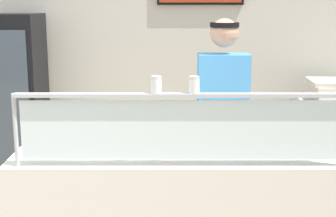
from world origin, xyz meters
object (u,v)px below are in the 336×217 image
(parmesan_shaker, at_px, (155,86))
(pepper_flake_shaker, at_px, (193,86))
(drink_fridge, at_px, (8,102))
(pizza_box_stack, at_px, (331,89))
(worker_figure, at_px, (222,119))
(pizza_server, at_px, (202,142))
(pizza_tray, at_px, (209,145))

(parmesan_shaker, relative_size, pepper_flake_shaker, 1.01)
(drink_fridge, bearing_deg, pizza_box_stack, -0.77)
(worker_figure, relative_size, pizza_box_stack, 3.63)
(drink_fridge, bearing_deg, parmesan_shaker, -55.03)
(drink_fridge, relative_size, pizza_box_stack, 3.64)
(pepper_flake_shaker, xyz_separation_m, drink_fridge, (-1.76, 2.21, -0.54))
(pepper_flake_shaker, xyz_separation_m, pizza_box_stack, (1.49, 2.16, -0.39))
(parmesan_shaker, distance_m, worker_figure, 1.14)
(pizza_server, bearing_deg, worker_figure, 56.60)
(pizza_tray, bearing_deg, worker_figure, 75.86)
(pizza_server, xyz_separation_m, parmesan_shaker, (-0.30, -0.36, 0.43))
(pizza_server, height_order, pepper_flake_shaker, pepper_flake_shaker)
(pepper_flake_shaker, xyz_separation_m, worker_figure, (0.27, 0.94, -0.41))
(pizza_tray, height_order, worker_figure, worker_figure)
(pizza_box_stack, bearing_deg, parmesan_shaker, -128.27)
(parmesan_shaker, xyz_separation_m, drink_fridge, (-1.54, 2.21, -0.54))
(pizza_server, xyz_separation_m, pizza_box_stack, (1.41, 1.80, 0.04))
(drink_fridge, bearing_deg, pepper_flake_shaker, -51.50)
(worker_figure, height_order, pizza_box_stack, worker_figure)
(pepper_flake_shaker, distance_m, pizza_box_stack, 2.66)
(pizza_server, height_order, parmesan_shaker, parmesan_shaker)
(pizza_tray, xyz_separation_m, drink_fridge, (-1.89, 1.83, -0.08))
(pizza_server, distance_m, drink_fridge, 2.61)
(parmesan_shaker, bearing_deg, worker_figure, 62.87)
(parmesan_shaker, bearing_deg, drink_fridge, 124.97)
(worker_figure, distance_m, drink_fridge, 2.39)
(pizza_box_stack, bearing_deg, worker_figure, -135.08)
(pizza_tray, xyz_separation_m, pizza_box_stack, (1.36, 1.78, 0.06))
(drink_fridge, bearing_deg, pizza_tray, -44.10)
(pepper_flake_shaker, relative_size, drink_fridge, 0.05)
(drink_fridge, xyz_separation_m, pizza_box_stack, (3.25, -0.04, 0.14))
(worker_figure, bearing_deg, pizza_server, -107.82)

